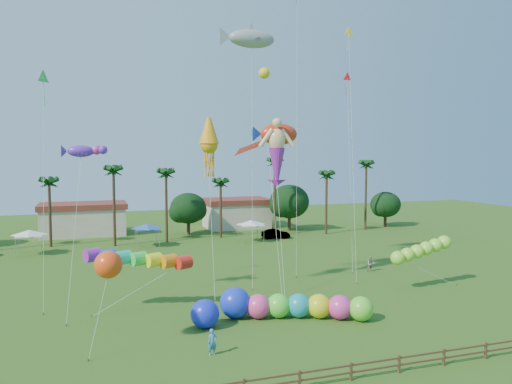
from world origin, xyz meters
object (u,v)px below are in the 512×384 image
object	(u,v)px
spectator_a	(212,342)
caterpillar_inflatable	(290,306)
spectator_b	(371,264)
car_b	(276,234)
blue_ball	(205,314)

from	to	relation	value
spectator_a	caterpillar_inflatable	distance (m)	8.50
spectator_b	caterpillar_inflatable	distance (m)	17.49
caterpillar_inflatable	car_b	bearing A→B (deg)	92.65
car_b	spectator_b	distance (m)	22.23
car_b	spectator_b	world-z (taller)	spectator_b
car_b	spectator_a	world-z (taller)	spectator_a
car_b	spectator_a	size ratio (longest dim) A/B	2.51
spectator_a	blue_ball	size ratio (longest dim) A/B	0.80
blue_ball	caterpillar_inflatable	bearing A→B (deg)	-0.12
caterpillar_inflatable	blue_ball	distance (m)	6.40
car_b	caterpillar_inflatable	bearing A→B (deg)	171.11
spectator_b	caterpillar_inflatable	world-z (taller)	caterpillar_inflatable
spectator_a	spectator_b	xyz separation A→B (m)	(20.59, 15.81, -0.01)
spectator_a	blue_ball	xyz separation A→B (m)	(0.62, 4.79, 0.20)
spectator_a	blue_ball	world-z (taller)	blue_ball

